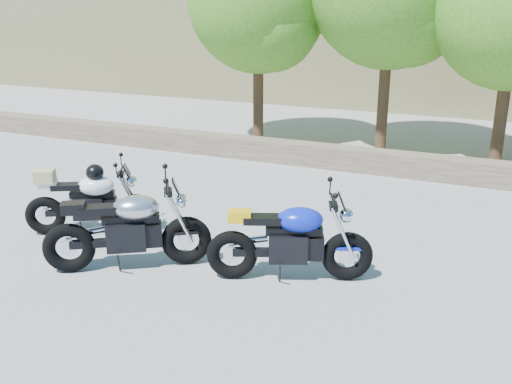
% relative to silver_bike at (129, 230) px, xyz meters
% --- Properties ---
extents(ground, '(90.00, 90.00, 0.00)m').
position_rel_silver_bike_xyz_m(ground, '(0.96, 0.83, -0.58)').
color(ground, gray).
rests_on(ground, ground).
extents(stone_wall, '(22.00, 0.55, 0.50)m').
position_rel_silver_bike_xyz_m(stone_wall, '(0.96, 6.33, -0.33)').
color(stone_wall, brown).
rests_on(stone_wall, ground).
extents(tree_decid_left, '(3.67, 3.67, 5.62)m').
position_rel_silver_bike_xyz_m(tree_decid_left, '(-1.44, 7.97, 3.05)').
color(tree_decid_left, '#382314').
rests_on(tree_decid_left, ground).
extents(silver_bike, '(2.08, 1.46, 1.19)m').
position_rel_silver_bike_xyz_m(silver_bike, '(0.00, 0.00, 0.00)').
color(silver_bike, black).
rests_on(silver_bike, ground).
extents(white_bike, '(1.93, 1.18, 1.17)m').
position_rel_silver_bike_xyz_m(white_bike, '(-1.39, 0.83, -0.00)').
color(white_bike, black).
rests_on(white_bike, ground).
extents(blue_bike, '(2.17, 1.07, 1.15)m').
position_rel_silver_bike_xyz_m(blue_bike, '(2.23, 0.60, -0.02)').
color(blue_bike, black).
rests_on(blue_bike, ground).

